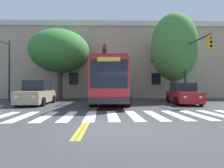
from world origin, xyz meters
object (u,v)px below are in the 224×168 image
at_px(car_tan_near_lane, 37,94).
at_px(traffic_light_near_corner, 194,58).
at_px(car_red_far_lane, 183,94).
at_px(street_tree_curbside_small, 60,52).
at_px(city_bus, 111,82).
at_px(street_tree_curbside_large, 174,47).
at_px(traffic_light_overhead, 105,63).

distance_m(car_tan_near_lane, traffic_light_near_corner, 13.49).
distance_m(car_tan_near_lane, car_red_far_lane, 11.99).
bearing_deg(traffic_light_near_corner, street_tree_curbside_small, 161.11).
xyz_separation_m(car_tan_near_lane, traffic_light_near_corner, (13.14, 0.57, 3.02)).
height_order(city_bus, car_tan_near_lane, city_bus).
bearing_deg(car_red_far_lane, street_tree_curbside_large, 80.83).
relative_size(city_bus, traffic_light_near_corner, 2.15).
distance_m(city_bus, car_tan_near_lane, 6.37).
bearing_deg(street_tree_curbside_small, city_bus, -28.76).
height_order(traffic_light_overhead, street_tree_curbside_small, street_tree_curbside_small).
height_order(car_red_far_lane, street_tree_curbside_large, street_tree_curbside_large).
distance_m(city_bus, traffic_light_overhead, 2.02).
xyz_separation_m(city_bus, car_tan_near_lane, (-6.01, -1.86, -1.01)).
bearing_deg(traffic_light_near_corner, traffic_light_overhead, 165.98).
xyz_separation_m(car_tan_near_lane, street_tree_curbside_small, (0.45, 4.91, 4.42)).
relative_size(city_bus, car_tan_near_lane, 2.53).
relative_size(car_tan_near_lane, traffic_light_near_corner, 0.85).
bearing_deg(city_bus, street_tree_curbside_small, 151.24).
bearing_deg(traffic_light_near_corner, car_red_far_lane, -163.61).
height_order(car_tan_near_lane, traffic_light_near_corner, traffic_light_near_corner).
xyz_separation_m(car_tan_near_lane, traffic_light_overhead, (5.45, 2.49, 2.85)).
relative_size(car_tan_near_lane, car_red_far_lane, 1.07).
height_order(car_red_far_lane, traffic_light_near_corner, traffic_light_near_corner).
xyz_separation_m(traffic_light_near_corner, street_tree_curbside_large, (-0.61, 3.02, 1.60)).
relative_size(traffic_light_overhead, street_tree_curbside_large, 0.62).
distance_m(street_tree_curbside_large, street_tree_curbside_small, 12.16).
bearing_deg(traffic_light_overhead, street_tree_curbside_small, 154.17).
height_order(traffic_light_overhead, street_tree_curbside_large, street_tree_curbside_large).
bearing_deg(street_tree_curbside_large, street_tree_curbside_small, 173.74).
relative_size(car_tan_near_lane, traffic_light_overhead, 0.87).
xyz_separation_m(car_tan_near_lane, car_red_far_lane, (11.99, 0.23, -0.07)).
xyz_separation_m(traffic_light_overhead, street_tree_curbside_small, (-5.01, 2.42, 1.57)).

